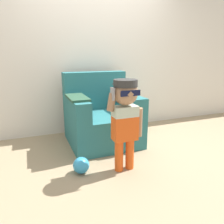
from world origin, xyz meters
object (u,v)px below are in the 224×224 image
Objects in this scene: person_child at (125,111)px; toy_ball at (81,165)px; side_table at (138,116)px; armchair at (101,117)px.

toy_ball is at bearing 168.36° from person_child.
side_table is 2.44× the size of toy_ball.
side_table is at bearing 38.48° from toy_ball.
side_table reaches higher than toy_ball.
armchair is 2.30× the size of side_table.
armchair is 5.62× the size of toy_ball.
toy_ball is at bearing -122.17° from armchair.
person_child reaches higher than toy_ball.
armchair is at bearing 57.83° from toy_ball.
armchair is 0.74m from side_table.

